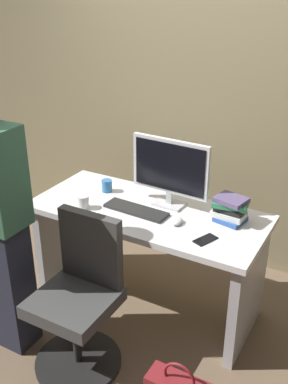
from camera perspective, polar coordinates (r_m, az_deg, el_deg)
The scene contains 11 objects.
ground_plane at distance 3.38m, azimuth 0.43°, elevation -13.65°, with size 9.00×9.00×0.00m, color brown.
wall_back at distance 3.51m, azimuth 7.92°, elevation 14.82°, with size 6.40×0.10×3.00m, color #8C7F5B.
desk at distance 3.08m, azimuth 0.46°, elevation -6.02°, with size 1.54×0.68×0.75m.
office_chair at distance 2.73m, azimuth -7.99°, elevation -13.37°, with size 0.52×0.52×0.94m.
monitor at distance 2.92m, azimuth 3.27°, elevation 2.85°, with size 0.54×0.15×0.46m.
keyboard at distance 2.94m, azimuth -1.01°, elevation -2.25°, with size 0.43×0.13×0.02m, color #262626.
mouse at distance 2.80m, azimuth 4.17°, elevation -3.68°, with size 0.06×0.10×0.03m, color white.
cup_near_keyboard at distance 3.00m, azimuth -7.61°, elevation -1.24°, with size 0.08×0.08×0.09m, color silver.
cup_by_monitor at distance 3.21m, azimuth -4.66°, elevation 0.79°, with size 0.07×0.07×0.09m, color #3372B2.
book_stack at distance 2.85m, azimuth 10.70°, elevation -2.11°, with size 0.22×0.18×0.16m.
cell_phone at distance 2.66m, azimuth 7.67°, elevation -5.91°, with size 0.07×0.14×0.01m, color black.
Camera 1 is at (1.26, -2.30, 2.13)m, focal length 42.72 mm.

